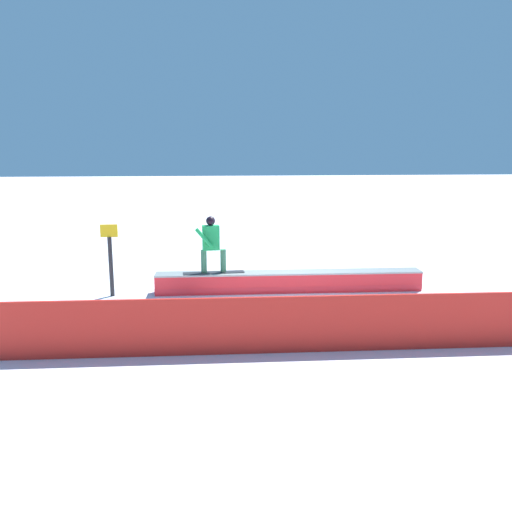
{
  "coord_description": "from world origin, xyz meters",
  "views": [
    {
      "loc": [
        2.07,
        12.28,
        3.42
      ],
      "look_at": [
        0.93,
        0.97,
        1.11
      ],
      "focal_mm": 36.46,
      "sensor_mm": 36.0,
      "label": 1
    }
  ],
  "objects": [
    {
      "name": "ground_plane",
      "position": [
        0.0,
        0.0,
        0.0
      ],
      "size": [
        120.0,
        120.0,
        0.0
      ],
      "primitive_type": "plane",
      "color": "white"
    },
    {
      "name": "grind_box",
      "position": [
        0.0,
        0.0,
        0.23
      ],
      "size": [
        6.57,
        0.7,
        0.5
      ],
      "color": "red",
      "rests_on": "ground_plane"
    },
    {
      "name": "snowboarder",
      "position": [
        1.9,
        -0.05,
        1.24
      ],
      "size": [
        1.5,
        0.47,
        1.39
      ],
      "color": "#292B2F",
      "rests_on": "grind_box"
    },
    {
      "name": "safety_fence",
      "position": [
        0.0,
        3.93,
        0.5
      ],
      "size": [
        11.07,
        0.39,
        1.0
      ],
      "primitive_type": "cube",
      "rotation": [
        0.0,
        0.0,
        -0.03
      ],
      "color": "red",
      "rests_on": "ground_plane"
    },
    {
      "name": "trail_marker",
      "position": [
        4.29,
        -0.02,
        0.93
      ],
      "size": [
        0.4,
        0.1,
        1.73
      ],
      "color": "#262628",
      "rests_on": "ground_plane"
    }
  ]
}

